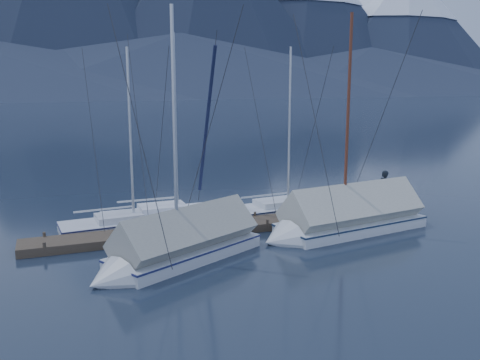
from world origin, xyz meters
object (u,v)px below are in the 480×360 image
Objects in this scene: sailboat_open_left at (144,223)px; sailboat_open_mid at (188,215)px; sailboat_open_right at (296,208)px; sailboat_covered_far at (174,249)px; sailboat_covered_near at (341,221)px; person at (385,189)px.

sailboat_open_mid reaches higher than sailboat_open_left.
sailboat_open_right reaches higher than sailboat_open_left.
sailboat_open_left is 0.88× the size of sailboat_covered_far.
sailboat_covered_near is 1.04× the size of sailboat_covered_far.
sailboat_covered_far is 5.31× the size of person.
sailboat_covered_far is at bearing -145.65° from sailboat_open_right.
sailboat_open_right is (7.59, 0.02, 0.00)m from sailboat_open_left.
sailboat_open_left is 11.57m from person.
sailboat_open_right is at bearing 91.76° from sailboat_covered_near.
sailboat_open_left is at bearing 91.97° from sailboat_covered_far.
sailboat_open_right is 4.41m from person.
sailboat_open_left is at bearing -162.72° from sailboat_open_mid.
sailboat_covered_far is (0.17, -5.05, 0.32)m from sailboat_open_left.
sailboat_open_right is at bearing 41.31° from person.
sailboat_open_left reaches higher than person.
sailboat_open_mid is at bearing 53.35° from person.
sailboat_open_right is 8.99m from sailboat_covered_far.
sailboat_covered_near is 4.18m from person.
sailboat_covered_far is at bearing -171.67° from sailboat_covered_near.
person is at bearing -28.47° from sailboat_open_right.
sailboat_open_right is 4.79× the size of person.
sailboat_covered_far is at bearing -109.46° from sailboat_open_mid.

